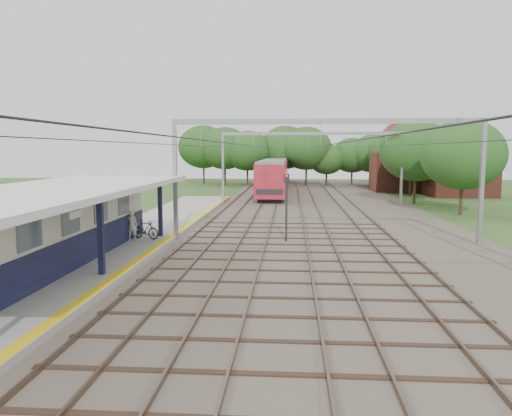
{
  "coord_description": "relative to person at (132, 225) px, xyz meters",
  "views": [
    {
      "loc": [
        1.62,
        -12.99,
        5.25
      ],
      "look_at": [
        -0.62,
        18.53,
        1.6
      ],
      "focal_mm": 35.0,
      "sensor_mm": 36.0,
      "label": 1
    }
  ],
  "objects": [
    {
      "name": "signal_post",
      "position": [
        8.45,
        1.67,
        1.21
      ],
      "size": [
        0.3,
        0.28,
        3.93
      ],
      "rotation": [
        0.0,
        0.0,
        -0.3
      ],
      "color": "black",
      "rests_on": "ground"
    },
    {
      "name": "platform",
      "position": [
        -0.4,
        0.51,
        -1.0
      ],
      "size": [
        5.0,
        52.0,
        0.35
      ],
      "primitive_type": "cube",
      "color": "gray",
      "rests_on": "ground"
    },
    {
      "name": "person",
      "position": [
        0.0,
        0.0,
        0.0
      ],
      "size": [
        0.64,
        0.45,
        1.64
      ],
      "primitive_type": "imported",
      "rotation": [
        0.0,
        0.0,
        3.25
      ],
      "color": "beige",
      "rests_on": "platform"
    },
    {
      "name": "tree_band",
      "position": [
        10.94,
        43.63,
        3.75
      ],
      "size": [
        31.72,
        30.88,
        8.82
      ],
      "color": "#382619",
      "rests_on": "ground"
    },
    {
      "name": "ground",
      "position": [
        7.1,
        -13.49,
        -1.17
      ],
      "size": [
        160.0,
        160.0,
        0.0
      ],
      "primitive_type": "plane",
      "color": "#2D4C1E",
      "rests_on": "ground"
    },
    {
      "name": "canopy",
      "position": [
        -0.67,
        -7.49,
        2.47
      ],
      "size": [
        6.4,
        20.0,
        3.44
      ],
      "color": "#111336",
      "rests_on": "platform"
    },
    {
      "name": "yellow_stripe",
      "position": [
        1.85,
        0.51,
        -0.82
      ],
      "size": [
        0.45,
        52.0,
        0.01
      ],
      "primitive_type": "cube",
      "color": "yellow",
      "rests_on": "platform"
    },
    {
      "name": "house_near",
      "position": [
        28.1,
        32.51,
        1.82
      ],
      "size": [
        7.0,
        6.12,
        7.89
      ],
      "color": "brown",
      "rests_on": "ground"
    },
    {
      "name": "rail_tracks",
      "position": [
        8.6,
        16.51,
        -1.0
      ],
      "size": [
        11.8,
        88.0,
        0.15
      ],
      "color": "brown",
      "rests_on": "ballast_bed"
    },
    {
      "name": "house_far",
      "position": [
        23.1,
        38.51,
        2.06
      ],
      "size": [
        8.0,
        6.12,
        8.66
      ],
      "color": "brown",
      "rests_on": "ground"
    },
    {
      "name": "ballast_bed",
      "position": [
        11.1,
        16.51,
        -1.12
      ],
      "size": [
        18.0,
        90.0,
        0.1
      ],
      "primitive_type": "cube",
      "color": "#473D33",
      "rests_on": "ground"
    },
    {
      "name": "station_building",
      "position": [
        -1.78,
        -6.49,
        0.87
      ],
      "size": [
        3.41,
        18.0,
        3.4
      ],
      "color": "beige",
      "rests_on": "platform"
    },
    {
      "name": "catenary_system",
      "position": [
        10.48,
        11.79,
        4.34
      ],
      "size": [
        17.22,
        88.0,
        7.0
      ],
      "color": "gray",
      "rests_on": "ground"
    },
    {
      "name": "bicycle",
      "position": [
        0.63,
        0.38,
        -0.28
      ],
      "size": [
        1.86,
        1.19,
        1.09
      ],
      "primitive_type": "imported",
      "rotation": [
        0.0,
        0.0,
        1.16
      ],
      "color": "black",
      "rests_on": "platform"
    },
    {
      "name": "train",
      "position": [
        6.6,
        40.57,
        1.08
      ],
      "size": [
        3.09,
        38.48,
        4.05
      ],
      "color": "black",
      "rests_on": "ballast_bed"
    }
  ]
}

